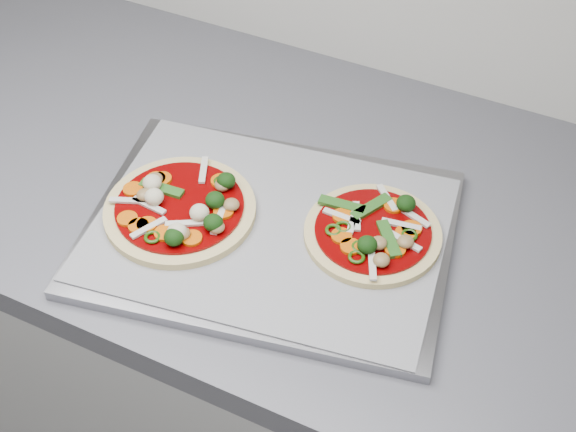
% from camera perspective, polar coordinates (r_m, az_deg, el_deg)
% --- Properties ---
extents(base_cabinet, '(3.60, 0.60, 0.86)m').
position_cam_1_polar(base_cabinet, '(1.52, -11.26, -7.28)').
color(base_cabinet, '#BABAB8').
rests_on(base_cabinet, ground).
extents(countertop, '(3.60, 0.60, 0.04)m').
position_cam_1_polar(countertop, '(1.20, -14.28, 5.87)').
color(countertop, '#56565D').
rests_on(countertop, base_cabinet).
extents(baking_tray, '(0.49, 0.40, 0.01)m').
position_cam_1_polar(baking_tray, '(0.98, -1.34, -1.16)').
color(baking_tray, gray).
rests_on(baking_tray, countertop).
extents(parchment, '(0.46, 0.36, 0.00)m').
position_cam_1_polar(parchment, '(0.97, -1.34, -0.84)').
color(parchment, gray).
rests_on(parchment, baking_tray).
extents(pizza_left, '(0.20, 0.20, 0.03)m').
position_cam_1_polar(pizza_left, '(0.99, -7.61, 0.53)').
color(pizza_left, '#DDC589').
rests_on(pizza_left, parchment).
extents(pizza_right, '(0.21, 0.21, 0.03)m').
position_cam_1_polar(pizza_right, '(0.96, 6.13, -1.16)').
color(pizza_right, '#DDC589').
rests_on(pizza_right, parchment).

